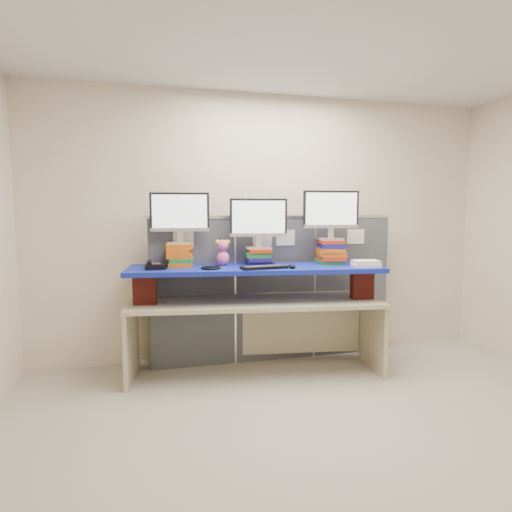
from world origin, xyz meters
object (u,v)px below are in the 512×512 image
object	(u,v)px
desk	(256,315)
monitor_center	(259,220)
blue_board	(256,269)
keyboard	(264,267)
desk_phone	(155,266)
monitor_left	(180,215)
monitor_right	(331,212)

from	to	relation	value
desk	monitor_center	xyz separation A→B (m)	(0.05, 0.11, 0.91)
desk	blue_board	bearing A→B (deg)	7.57
keyboard	desk_phone	xyz separation A→B (m)	(-0.97, 0.22, 0.02)
monitor_left	desk_phone	size ratio (longest dim) A/B	3.03
blue_board	monitor_left	xyz separation A→B (m)	(-0.69, 0.21, 0.51)
monitor_center	keyboard	distance (m)	0.51
blue_board	desk_phone	bearing A→B (deg)	-175.59
monitor_right	monitor_left	bearing A→B (deg)	-180.00
desk	desk_phone	world-z (taller)	desk_phone
monitor_left	desk_phone	world-z (taller)	monitor_left
monitor_center	desk_phone	bearing A→B (deg)	-168.92
desk_phone	keyboard	bearing A→B (deg)	-12.77
monitor_left	keyboard	distance (m)	0.95
desk	desk_phone	bearing A→B (deg)	-175.59
keyboard	desk_phone	distance (m)	0.99
keyboard	desk_phone	world-z (taller)	desk_phone
desk	desk_phone	distance (m)	1.06
monitor_center	monitor_right	bearing A→B (deg)	0.00
monitor_left	monitor_right	bearing A→B (deg)	0.00
blue_board	desk_phone	world-z (taller)	desk_phone
desk	monitor_left	size ratio (longest dim) A/B	4.43
monitor_right	keyboard	world-z (taller)	monitor_right
desk	monitor_right	xyz separation A→B (m)	(0.77, 0.02, 0.99)
monitor_left	desk_phone	xyz separation A→B (m)	(-0.25, -0.16, -0.46)
monitor_left	monitor_center	bearing A→B (deg)	-0.00
desk	keyboard	world-z (taller)	keyboard
blue_board	keyboard	size ratio (longest dim) A/B	5.45
desk	monitor_left	bearing A→B (deg)	170.55
desk	monitor_center	bearing A→B (deg)	72.03
blue_board	monitor_center	size ratio (longest dim) A/B	4.31
blue_board	monitor_center	world-z (taller)	monitor_center
monitor_left	blue_board	bearing A→B (deg)	-9.45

